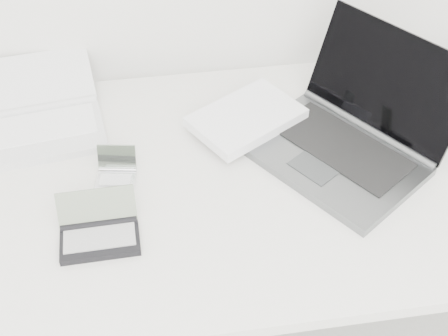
{
  "coord_description": "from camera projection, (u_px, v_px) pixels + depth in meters",
  "views": [
    {
      "loc": [
        -0.17,
        0.56,
        1.72
      ],
      "look_at": [
        -0.03,
        1.51,
        0.79
      ],
      "focal_mm": 50.0,
      "sensor_mm": 36.0,
      "label": 1
    }
  ],
  "objects": [
    {
      "name": "palmtop_charcoal",
      "position": [
        99.0,
        233.0,
        1.26
      ],
      "size": [
        0.16,
        0.13,
        0.08
      ],
      "rotation": [
        0.0,
        0.0,
        0.02
      ],
      "color": "black",
      "rests_on": "desk"
    },
    {
      "name": "laptop_large",
      "position": [
        320.0,
        130.0,
        1.45
      ],
      "size": [
        0.62,
        0.52,
        0.25
      ],
      "rotation": [
        0.0,
        0.0,
        -0.96
      ],
      "color": "slate",
      "rests_on": "desk"
    },
    {
      "name": "desk",
      "position": [
        234.0,
        188.0,
        1.44
      ],
      "size": [
        1.6,
        0.8,
        0.73
      ],
      "color": "white",
      "rests_on": "ground"
    },
    {
      "name": "netbook_open_white",
      "position": [
        43.0,
        117.0,
        1.52
      ],
      "size": [
        0.32,
        0.39,
        0.08
      ],
      "rotation": [
        0.0,
        0.0,
        0.13
      ],
      "color": "silver",
      "rests_on": "desk"
    },
    {
      "name": "pda_silver",
      "position": [
        116.0,
        175.0,
        1.38
      ],
      "size": [
        0.1,
        0.1,
        0.07
      ],
      "rotation": [
        0.0,
        0.0,
        -0.17
      ],
      "color": "silver",
      "rests_on": "desk"
    }
  ]
}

